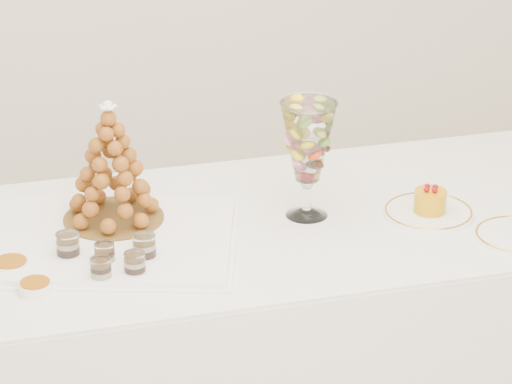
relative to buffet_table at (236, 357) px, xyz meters
name	(u,v)px	position (x,y,z in m)	size (l,w,h in m)	color
buffet_table	(236,357)	(0.00, 0.00, 0.00)	(2.15, 0.87, 0.82)	white
lace_tray	(102,239)	(-0.35, -0.01, 0.42)	(0.66, 0.50, 0.02)	white
macaron_vase	(308,143)	(0.20, 0.01, 0.62)	(0.15, 0.15, 0.32)	white
cake_plate	(428,213)	(0.52, -0.07, 0.41)	(0.24, 0.24, 0.01)	white
verrine_a	(68,248)	(-0.45, -0.09, 0.45)	(0.06, 0.06, 0.08)	white
verrine_b	(105,256)	(-0.37, -0.15, 0.44)	(0.05, 0.05, 0.07)	white
verrine_c	(144,249)	(-0.27, -0.15, 0.45)	(0.06, 0.06, 0.08)	white
verrine_d	(101,272)	(-0.39, -0.23, 0.44)	(0.05, 0.05, 0.07)	white
verrine_e	(135,266)	(-0.31, -0.22, 0.44)	(0.05, 0.05, 0.07)	white
ramekin_back	(11,267)	(-0.59, -0.11, 0.42)	(0.09, 0.09, 0.03)	white
ramekin_front	(35,288)	(-0.55, -0.22, 0.42)	(0.08, 0.08, 0.02)	white
croquembouche	(111,163)	(-0.31, 0.08, 0.59)	(0.27, 0.27, 0.33)	brown
mousse_cake	(430,201)	(0.52, -0.07, 0.45)	(0.09, 0.09, 0.08)	#CA8F09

